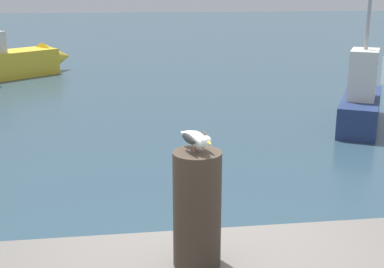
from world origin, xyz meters
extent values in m
cylinder|color=#382D23|center=(-0.13, -0.51, 1.54)|extent=(0.32, 0.32, 0.80)
cylinder|color=#C66C60|center=(-0.15, -0.51, 1.95)|extent=(0.01, 0.01, 0.04)
cylinder|color=#C66C60|center=(-0.12, -0.50, 1.95)|extent=(0.01, 0.01, 0.04)
ellipsoid|color=silver|center=(-0.13, -0.51, 2.02)|extent=(0.15, 0.25, 0.10)
sphere|color=silver|center=(-0.10, -0.64, 2.05)|extent=(0.06, 0.06, 0.06)
cone|color=gold|center=(-0.08, -0.69, 2.05)|extent=(0.03, 0.05, 0.02)
cube|color=silver|center=(-0.17, -0.37, 2.03)|extent=(0.10, 0.09, 0.01)
ellipsoid|color=#272727|center=(-0.19, -0.52, 2.03)|extent=(0.08, 0.19, 0.06)
ellipsoid|color=#272727|center=(-0.08, -0.49, 2.03)|extent=(0.08, 0.19, 0.06)
cube|color=navy|center=(4.58, 6.84, 0.32)|extent=(2.04, 2.88, 0.65)
cone|color=navy|center=(5.36, 8.26, 0.36)|extent=(0.93, 0.93, 0.69)
cube|color=silver|center=(4.47, 6.62, 1.17)|extent=(0.94, 1.09, 1.04)
cone|color=yellow|center=(-2.95, 15.62, 0.48)|extent=(1.58, 1.58, 1.12)
camera|label=1|loc=(-0.59, -3.63, 2.96)|focal=48.20mm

